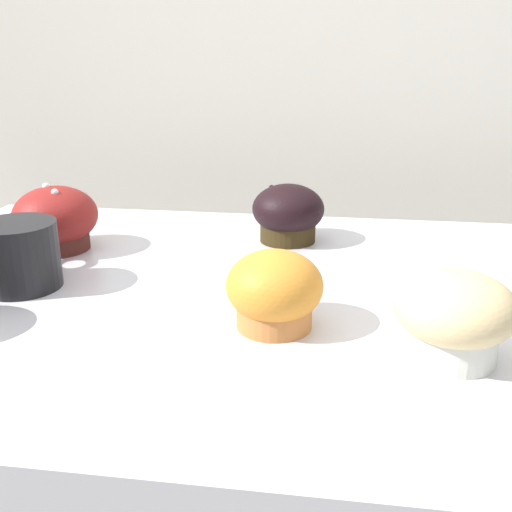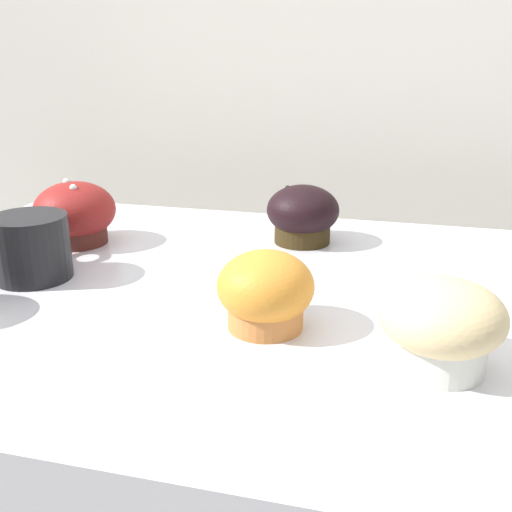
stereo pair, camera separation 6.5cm
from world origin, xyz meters
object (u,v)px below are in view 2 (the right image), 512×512
object	(u,v)px
muffin_front_right	(441,324)
coffee_cup	(32,245)
muffin_front_center	(305,215)
muffin_front_left	(75,214)
muffin_back_right	(266,292)

from	to	relation	value
muffin_front_right	coffee_cup	distance (m)	0.47
muffin_front_right	muffin_front_center	bearing A→B (deg)	118.42
muffin_front_center	coffee_cup	xyz separation A→B (m)	(-0.29, -0.21, 0.00)
muffin_front_left	coffee_cup	size ratio (longest dim) A/B	0.84
muffin_back_right	muffin_front_left	world-z (taller)	muffin_front_left
muffin_front_center	muffin_back_right	distance (m)	0.27
muffin_front_left	coffee_cup	world-z (taller)	muffin_front_left
muffin_front_center	muffin_front_left	world-z (taller)	muffin_front_left
muffin_front_center	muffin_front_right	world-z (taller)	muffin_front_center
muffin_back_right	coffee_cup	distance (m)	0.30
muffin_back_right	muffin_front_right	bearing A→B (deg)	-13.79
muffin_back_right	coffee_cup	world-z (taller)	muffin_back_right
muffin_front_center	muffin_front_left	distance (m)	0.32
muffin_front_right	muffin_front_left	bearing A→B (deg)	154.08
muffin_front_center	muffin_front_left	bearing A→B (deg)	-165.22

